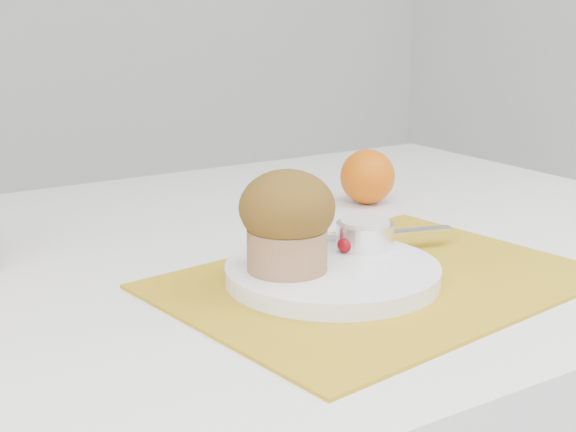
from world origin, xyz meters
TOP-DOWN VIEW (x-y plane):
  - placemat at (0.06, -0.12)m, footprint 0.44×0.34m
  - plate at (0.02, -0.10)m, footprint 0.22×0.22m
  - ramekin at (0.08, -0.07)m, footprint 0.07×0.07m
  - cream at (0.08, -0.07)m, footprint 0.06×0.06m
  - raspberry_near at (0.03, -0.05)m, footprint 0.02×0.02m
  - raspberry_far at (0.05, -0.08)m, footprint 0.02×0.02m
  - butter_knife at (0.11, -0.05)m, footprint 0.18×0.06m
  - orange at (0.24, 0.13)m, footprint 0.07×0.07m
  - muffin at (-0.02, -0.09)m, footprint 0.09×0.09m

SIDE VIEW (x-z plane):
  - placemat at x=0.06m, z-range 0.75..0.75m
  - plate at x=0.02m, z-range 0.75..0.77m
  - butter_knife at x=0.11m, z-range 0.77..0.77m
  - raspberry_far at x=0.05m, z-range 0.77..0.79m
  - raspberry_near at x=0.03m, z-range 0.77..0.79m
  - ramekin at x=0.08m, z-range 0.77..0.80m
  - orange at x=0.24m, z-range 0.75..0.82m
  - cream at x=0.08m, z-range 0.79..0.80m
  - muffin at x=-0.02m, z-range 0.77..0.87m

